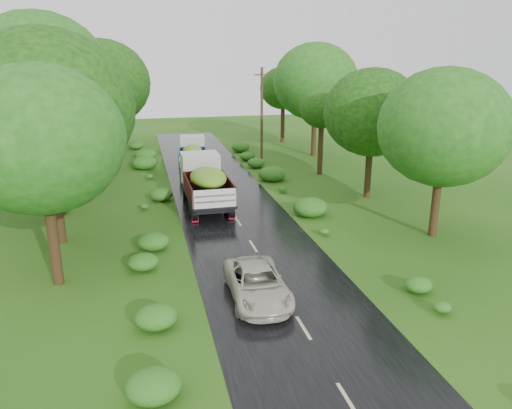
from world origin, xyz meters
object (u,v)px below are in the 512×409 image
object	(u,v)px
car	(257,284)
utility_pole	(262,115)
truck_near	(205,180)
truck_far	(193,152)

from	to	relation	value
car	utility_pole	xyz separation A→B (m)	(6.30, 24.78, 3.53)
car	truck_near	bearing A→B (deg)	92.87
car	utility_pole	size ratio (longest dim) A/B	0.58
truck_near	utility_pole	world-z (taller)	utility_pole
truck_near	utility_pole	bearing A→B (deg)	60.23
truck_far	utility_pole	distance (m)	6.96
truck_far	utility_pole	world-z (taller)	utility_pole
utility_pole	car	bearing A→B (deg)	-117.49
truck_far	utility_pole	size ratio (longest dim) A/B	0.75
truck_far	car	size ratio (longest dim) A/B	1.31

